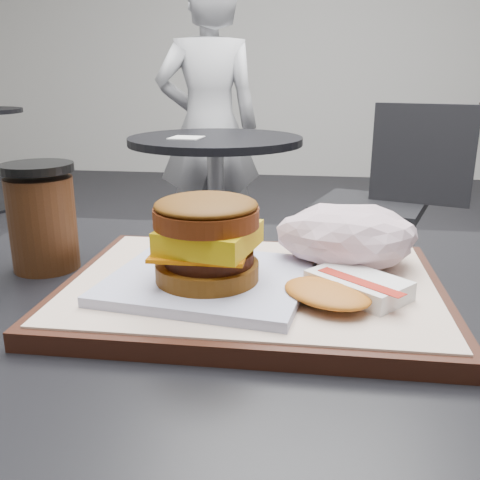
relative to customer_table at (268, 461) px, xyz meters
name	(u,v)px	position (x,y,z in m)	size (l,w,h in m)	color
customer_table	(268,461)	(0.00, 0.00, 0.00)	(0.80, 0.60, 0.77)	#A5A5AA
serving_tray	(253,289)	(-0.02, 0.02, 0.20)	(0.38, 0.28, 0.02)	black
breakfast_sandwich	(208,249)	(-0.06, -0.01, 0.24)	(0.21, 0.20, 0.09)	silver
hash_brown	(344,289)	(0.07, -0.02, 0.22)	(0.13, 0.13, 0.02)	white
crumpled_wrapper	(347,236)	(0.08, 0.08, 0.24)	(0.15, 0.12, 0.07)	silver
coffee_cup	(42,219)	(-0.27, 0.07, 0.25)	(0.08, 0.08, 0.12)	#391D0D
neighbor_table	(216,186)	(-0.35, 1.65, -0.03)	(0.70, 0.70, 0.75)	black
napkin	(186,138)	(-0.45, 1.58, 0.17)	(0.12, 0.12, 0.00)	white
neighbor_chair	(388,195)	(0.36, 1.75, -0.07)	(0.65, 0.53, 0.88)	#9E9DA2
patron	(209,128)	(-0.49, 2.26, 0.14)	(0.53, 0.35, 1.45)	silver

